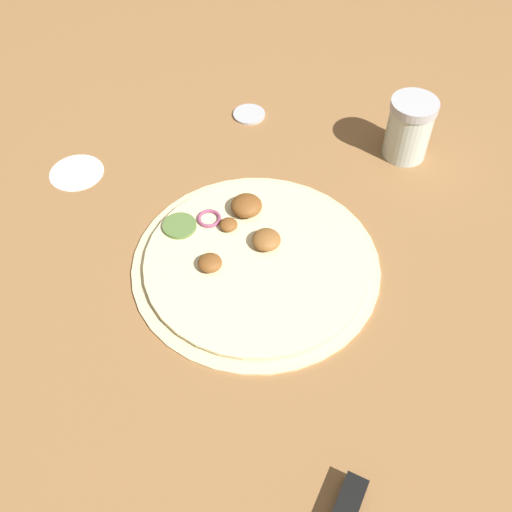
# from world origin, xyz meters

# --- Properties ---
(ground_plane) EXTENTS (3.00, 3.00, 0.00)m
(ground_plane) POSITION_xyz_m (0.00, 0.00, 0.00)
(ground_plane) COLOR olive
(pizza) EXTENTS (0.28, 0.28, 0.03)m
(pizza) POSITION_xyz_m (0.00, 0.00, 0.01)
(pizza) COLOR beige
(pizza) RESTS_ON ground_plane
(spice_jar) EXTENTS (0.06, 0.06, 0.08)m
(spice_jar) POSITION_xyz_m (0.28, 0.03, 0.04)
(spice_jar) COLOR silver
(spice_jar) RESTS_ON ground_plane
(loose_cap) EXTENTS (0.05, 0.05, 0.01)m
(loose_cap) POSITION_xyz_m (0.17, 0.22, 0.00)
(loose_cap) COLOR #B2B2B7
(loose_cap) RESTS_ON ground_plane
(flour_patch) EXTENTS (0.07, 0.07, 0.00)m
(flour_patch) POSITION_xyz_m (-0.09, 0.27, 0.00)
(flour_patch) COLOR white
(flour_patch) RESTS_ON ground_plane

